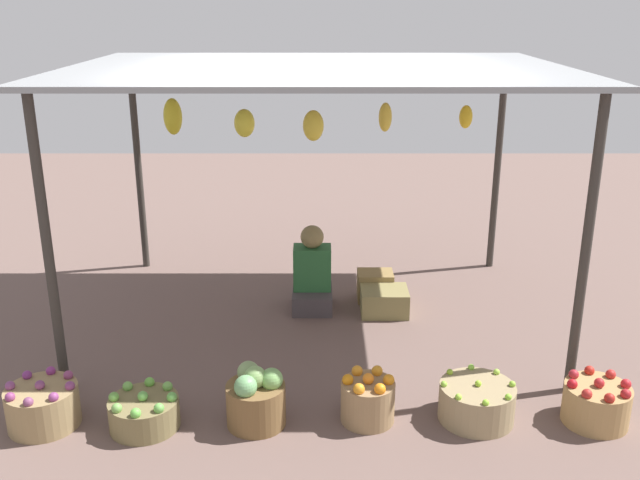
{
  "coord_description": "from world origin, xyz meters",
  "views": [
    {
      "loc": [
        0.02,
        -5.78,
        2.7
      ],
      "look_at": [
        0.0,
        -0.67,
        0.95
      ],
      "focal_mm": 39.75,
      "sensor_mm": 36.0,
      "label": 1
    }
  ],
  "objects_px": {
    "basket_purple_onions": "(46,405)",
    "basket_red_apples": "(599,404)",
    "wooden_crate_stacked_rear": "(378,286)",
    "basket_limes": "(479,402)",
    "wooden_crate_near_vendor": "(387,301)",
    "basket_oranges": "(370,400)",
    "basket_cabbages": "(259,398)",
    "vendor_person": "(315,277)",
    "basket_green_apples": "(147,412)"
  },
  "relations": [
    {
      "from": "wooden_crate_stacked_rear",
      "to": "basket_oranges",
      "type": "bearing_deg",
      "value": -95.61
    },
    {
      "from": "basket_limes",
      "to": "basket_red_apples",
      "type": "relative_size",
      "value": 1.17
    },
    {
      "from": "vendor_person",
      "to": "basket_limes",
      "type": "distance_m",
      "value": 2.16
    },
    {
      "from": "basket_oranges",
      "to": "wooden_crate_stacked_rear",
      "type": "bearing_deg",
      "value": 84.39
    },
    {
      "from": "wooden_crate_near_vendor",
      "to": "wooden_crate_stacked_rear",
      "type": "bearing_deg",
      "value": 101.6
    },
    {
      "from": "basket_limes",
      "to": "vendor_person",
      "type": "bearing_deg",
      "value": 121.53
    },
    {
      "from": "wooden_crate_near_vendor",
      "to": "basket_purple_onions",
      "type": "bearing_deg",
      "value": -143.73
    },
    {
      "from": "basket_limes",
      "to": "wooden_crate_stacked_rear",
      "type": "xyz_separation_m",
      "value": [
        -0.54,
        2.0,
        0.01
      ]
    },
    {
      "from": "basket_green_apples",
      "to": "basket_oranges",
      "type": "bearing_deg",
      "value": 3.0
    },
    {
      "from": "basket_purple_onions",
      "to": "basket_limes",
      "type": "xyz_separation_m",
      "value": [
        2.89,
        0.07,
        -0.01
      ]
    },
    {
      "from": "basket_limes",
      "to": "wooden_crate_stacked_rear",
      "type": "relative_size",
      "value": 1.54
    },
    {
      "from": "basket_green_apples",
      "to": "wooden_crate_stacked_rear",
      "type": "xyz_separation_m",
      "value": [
        1.68,
        2.09,
        0.03
      ]
    },
    {
      "from": "basket_purple_onions",
      "to": "basket_red_apples",
      "type": "xyz_separation_m",
      "value": [
        3.68,
        0.03,
        -0.0
      ]
    },
    {
      "from": "basket_green_apples",
      "to": "basket_oranges",
      "type": "height_order",
      "value": "basket_oranges"
    },
    {
      "from": "basket_cabbages",
      "to": "wooden_crate_stacked_rear",
      "type": "distance_m",
      "value": 2.27
    },
    {
      "from": "basket_red_apples",
      "to": "wooden_crate_near_vendor",
      "type": "height_order",
      "value": "basket_red_apples"
    },
    {
      "from": "basket_cabbages",
      "to": "basket_red_apples",
      "type": "bearing_deg",
      "value": 0.54
    },
    {
      "from": "basket_oranges",
      "to": "basket_red_apples",
      "type": "distance_m",
      "value": 1.53
    },
    {
      "from": "basket_cabbages",
      "to": "basket_oranges",
      "type": "relative_size",
      "value": 1.17
    },
    {
      "from": "basket_cabbages",
      "to": "basket_oranges",
      "type": "distance_m",
      "value": 0.75
    },
    {
      "from": "wooden_crate_stacked_rear",
      "to": "basket_purple_onions",
      "type": "bearing_deg",
      "value": -138.7
    },
    {
      "from": "basket_green_apples",
      "to": "basket_cabbages",
      "type": "bearing_deg",
      "value": 2.68
    },
    {
      "from": "basket_oranges",
      "to": "wooden_crate_stacked_rear",
      "type": "distance_m",
      "value": 2.03
    },
    {
      "from": "basket_oranges",
      "to": "basket_limes",
      "type": "relative_size",
      "value": 0.71
    },
    {
      "from": "basket_purple_onions",
      "to": "wooden_crate_near_vendor",
      "type": "bearing_deg",
      "value": 36.27
    },
    {
      "from": "basket_purple_onions",
      "to": "basket_green_apples",
      "type": "bearing_deg",
      "value": -1.93
    },
    {
      "from": "basket_cabbages",
      "to": "basket_limes",
      "type": "distance_m",
      "value": 1.48
    },
    {
      "from": "basket_red_apples",
      "to": "wooden_crate_near_vendor",
      "type": "distance_m",
      "value": 2.15
    },
    {
      "from": "vendor_person",
      "to": "basket_purple_onions",
      "type": "bearing_deg",
      "value": -132.9
    },
    {
      "from": "vendor_person",
      "to": "basket_green_apples",
      "type": "xyz_separation_m",
      "value": [
        -1.09,
        -1.93,
        -0.19
      ]
    },
    {
      "from": "basket_purple_onions",
      "to": "basket_red_apples",
      "type": "relative_size",
      "value": 1.08
    },
    {
      "from": "basket_oranges",
      "to": "vendor_person",
      "type": "bearing_deg",
      "value": 101.93
    },
    {
      "from": "basket_cabbages",
      "to": "basket_red_apples",
      "type": "distance_m",
      "value": 2.27
    },
    {
      "from": "vendor_person",
      "to": "basket_green_apples",
      "type": "bearing_deg",
      "value": -119.58
    },
    {
      "from": "basket_purple_onions",
      "to": "basket_red_apples",
      "type": "distance_m",
      "value": 3.68
    },
    {
      "from": "basket_purple_onions",
      "to": "basket_oranges",
      "type": "relative_size",
      "value": 1.3
    },
    {
      "from": "basket_green_apples",
      "to": "wooden_crate_near_vendor",
      "type": "relative_size",
      "value": 1.1
    },
    {
      "from": "vendor_person",
      "to": "wooden_crate_stacked_rear",
      "type": "bearing_deg",
      "value": 15.84
    },
    {
      "from": "basket_cabbages",
      "to": "basket_limes",
      "type": "bearing_deg",
      "value": 2.21
    },
    {
      "from": "basket_limes",
      "to": "basket_purple_onions",
      "type": "bearing_deg",
      "value": -178.63
    },
    {
      "from": "basket_cabbages",
      "to": "basket_red_apples",
      "type": "xyz_separation_m",
      "value": [
        2.27,
        0.02,
        -0.05
      ]
    },
    {
      "from": "basket_red_apples",
      "to": "basket_cabbages",
      "type": "bearing_deg",
      "value": -179.46
    },
    {
      "from": "basket_purple_onions",
      "to": "wooden_crate_near_vendor",
      "type": "distance_m",
      "value": 3.0
    },
    {
      "from": "wooden_crate_near_vendor",
      "to": "basket_limes",
      "type": "bearing_deg",
      "value": -74.41
    },
    {
      "from": "basket_purple_onions",
      "to": "basket_green_apples",
      "type": "xyz_separation_m",
      "value": [
        0.68,
        -0.02,
        -0.03
      ]
    },
    {
      "from": "basket_green_apples",
      "to": "wooden_crate_stacked_rear",
      "type": "relative_size",
      "value": 1.4
    },
    {
      "from": "wooden_crate_stacked_rear",
      "to": "basket_limes",
      "type": "bearing_deg",
      "value": -74.99
    },
    {
      "from": "vendor_person",
      "to": "basket_green_apples",
      "type": "height_order",
      "value": "vendor_person"
    },
    {
      "from": "basket_purple_onions",
      "to": "basket_green_apples",
      "type": "distance_m",
      "value": 0.68
    },
    {
      "from": "basket_cabbages",
      "to": "vendor_person",
      "type": "bearing_deg",
      "value": 79.37
    }
  ]
}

